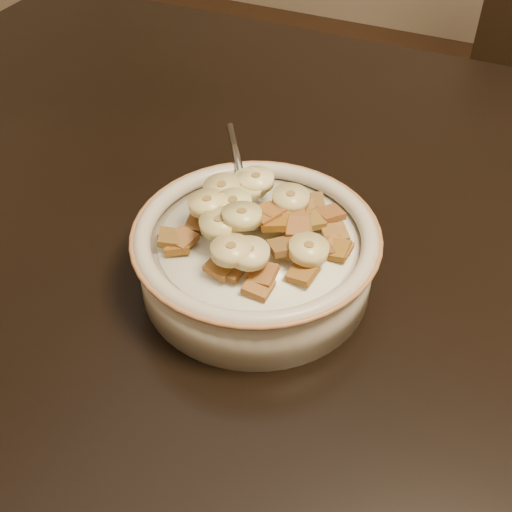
% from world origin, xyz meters
% --- Properties ---
extents(table, '(1.40, 0.91, 0.04)m').
position_xyz_m(table, '(0.00, 0.00, 0.73)').
color(table, black).
rests_on(table, floor).
extents(cereal_bowl, '(0.19, 0.19, 0.05)m').
position_xyz_m(cereal_bowl, '(-0.10, -0.06, 0.77)').
color(cereal_bowl, '#C4B09C').
rests_on(cereal_bowl, table).
extents(milk, '(0.16, 0.16, 0.00)m').
position_xyz_m(milk, '(-0.10, -0.06, 0.80)').
color(milk, white).
rests_on(milk, cereal_bowl).
extents(spoon, '(0.06, 0.06, 0.01)m').
position_xyz_m(spoon, '(-0.11, -0.03, 0.80)').
color(spoon, silver).
rests_on(spoon, cereal_bowl).
extents(cereal_square_0, '(0.03, 0.03, 0.01)m').
position_xyz_m(cereal_square_0, '(-0.07, 0.00, 0.80)').
color(cereal_square_0, brown).
rests_on(cereal_square_0, milk).
extents(cereal_square_1, '(0.03, 0.03, 0.01)m').
position_xyz_m(cereal_square_1, '(-0.09, -0.04, 0.82)').
color(cereal_square_1, brown).
rests_on(cereal_square_1, milk).
extents(cereal_square_2, '(0.03, 0.03, 0.01)m').
position_xyz_m(cereal_square_2, '(-0.07, -0.04, 0.81)').
color(cereal_square_2, brown).
rests_on(cereal_square_2, milk).
extents(cereal_square_3, '(0.03, 0.03, 0.01)m').
position_xyz_m(cereal_square_3, '(-0.15, -0.09, 0.80)').
color(cereal_square_3, '#9C6834').
rests_on(cereal_square_3, milk).
extents(cereal_square_4, '(0.03, 0.03, 0.01)m').
position_xyz_m(cereal_square_4, '(-0.14, -0.04, 0.81)').
color(cereal_square_4, brown).
rests_on(cereal_square_4, milk).
extents(cereal_square_5, '(0.03, 0.03, 0.01)m').
position_xyz_m(cereal_square_5, '(-0.04, -0.03, 0.80)').
color(cereal_square_5, '#9C652F').
rests_on(cereal_square_5, milk).
extents(cereal_square_6, '(0.02, 0.02, 0.01)m').
position_xyz_m(cereal_square_6, '(-0.05, -0.09, 0.81)').
color(cereal_square_6, '#8E5A19').
rests_on(cereal_square_6, milk).
extents(cereal_square_7, '(0.02, 0.02, 0.01)m').
position_xyz_m(cereal_square_7, '(-0.08, -0.05, 0.82)').
color(cereal_square_7, brown).
rests_on(cereal_square_7, milk).
extents(cereal_square_8, '(0.03, 0.03, 0.01)m').
position_xyz_m(cereal_square_8, '(-0.07, -0.07, 0.81)').
color(cereal_square_8, brown).
rests_on(cereal_square_8, milk).
extents(cereal_square_9, '(0.02, 0.02, 0.01)m').
position_xyz_m(cereal_square_9, '(-0.07, -0.10, 0.81)').
color(cereal_square_9, '#9B5E35').
rests_on(cereal_square_9, milk).
extents(cereal_square_10, '(0.02, 0.02, 0.01)m').
position_xyz_m(cereal_square_10, '(-0.07, -0.11, 0.80)').
color(cereal_square_10, '#995D2E').
rests_on(cereal_square_10, milk).
extents(cereal_square_11, '(0.02, 0.02, 0.01)m').
position_xyz_m(cereal_square_11, '(-0.10, -0.11, 0.81)').
color(cereal_square_11, brown).
rests_on(cereal_square_11, milk).
extents(cereal_square_12, '(0.03, 0.03, 0.01)m').
position_xyz_m(cereal_square_12, '(-0.07, -0.04, 0.81)').
color(cereal_square_12, brown).
rests_on(cereal_square_12, milk).
extents(cereal_square_13, '(0.03, 0.03, 0.01)m').
position_xyz_m(cereal_square_13, '(-0.05, -0.01, 0.80)').
color(cereal_square_13, '#955526').
rests_on(cereal_square_13, milk).
extents(cereal_square_14, '(0.03, 0.03, 0.01)m').
position_xyz_m(cereal_square_14, '(-0.06, -0.03, 0.81)').
color(cereal_square_14, brown).
rests_on(cereal_square_14, milk).
extents(cereal_square_15, '(0.02, 0.02, 0.01)m').
position_xyz_m(cereal_square_15, '(-0.15, -0.09, 0.81)').
color(cereal_square_15, olive).
rests_on(cereal_square_15, milk).
extents(cereal_square_16, '(0.02, 0.02, 0.01)m').
position_xyz_m(cereal_square_16, '(-0.03, -0.05, 0.80)').
color(cereal_square_16, brown).
rests_on(cereal_square_16, milk).
extents(cereal_square_17, '(0.03, 0.03, 0.01)m').
position_xyz_m(cereal_square_17, '(-0.06, -0.06, 0.81)').
color(cereal_square_17, brown).
rests_on(cereal_square_17, milk).
extents(cereal_square_18, '(0.03, 0.03, 0.01)m').
position_xyz_m(cereal_square_18, '(-0.08, -0.05, 0.82)').
color(cereal_square_18, brown).
rests_on(cereal_square_18, milk).
extents(cereal_square_19, '(0.03, 0.03, 0.01)m').
position_xyz_m(cereal_square_19, '(-0.08, -0.03, 0.81)').
color(cereal_square_19, brown).
rests_on(cereal_square_19, milk).
extents(cereal_square_20, '(0.03, 0.03, 0.01)m').
position_xyz_m(cereal_square_20, '(-0.03, -0.05, 0.80)').
color(cereal_square_20, brown).
rests_on(cereal_square_20, milk).
extents(cereal_square_21, '(0.02, 0.02, 0.01)m').
position_xyz_m(cereal_square_21, '(-0.08, -0.01, 0.81)').
color(cereal_square_21, brown).
rests_on(cereal_square_21, milk).
extents(cereal_square_22, '(0.03, 0.03, 0.01)m').
position_xyz_m(cereal_square_22, '(-0.07, -0.05, 0.81)').
color(cereal_square_22, brown).
rests_on(cereal_square_22, milk).
extents(cereal_square_23, '(0.02, 0.02, 0.01)m').
position_xyz_m(cereal_square_23, '(-0.14, -0.07, 0.81)').
color(cereal_square_23, brown).
rests_on(cereal_square_23, milk).
extents(cereal_square_24, '(0.03, 0.03, 0.01)m').
position_xyz_m(cereal_square_24, '(-0.16, -0.09, 0.81)').
color(cereal_square_24, brown).
rests_on(cereal_square_24, milk).
extents(cereal_square_25, '(0.02, 0.02, 0.01)m').
position_xyz_m(cereal_square_25, '(-0.09, -0.01, 0.80)').
color(cereal_square_25, brown).
rests_on(cereal_square_25, milk).
extents(cereal_square_26, '(0.03, 0.03, 0.01)m').
position_xyz_m(cereal_square_26, '(-0.15, -0.10, 0.80)').
color(cereal_square_26, brown).
rests_on(cereal_square_26, milk).
extents(cereal_square_27, '(0.02, 0.02, 0.01)m').
position_xyz_m(cereal_square_27, '(-0.03, -0.05, 0.80)').
color(cereal_square_27, '#9B5520').
rests_on(cereal_square_27, milk).
extents(cereal_square_28, '(0.03, 0.03, 0.01)m').
position_xyz_m(cereal_square_28, '(-0.09, -0.05, 0.82)').
color(cereal_square_28, brown).
rests_on(cereal_square_28, milk).
extents(cereal_square_29, '(0.03, 0.03, 0.01)m').
position_xyz_m(cereal_square_29, '(-0.08, -0.01, 0.80)').
color(cereal_square_29, brown).
rests_on(cereal_square_29, milk).
extents(cereal_square_30, '(0.02, 0.02, 0.01)m').
position_xyz_m(cereal_square_30, '(-0.10, -0.11, 0.81)').
color(cereal_square_30, '#9C5B23').
rests_on(cereal_square_30, milk).
extents(cereal_square_31, '(0.02, 0.02, 0.01)m').
position_xyz_m(cereal_square_31, '(-0.06, -0.07, 0.81)').
color(cereal_square_31, olive).
rests_on(cereal_square_31, milk).
extents(banana_slice_0, '(0.04, 0.04, 0.01)m').
position_xyz_m(banana_slice_0, '(-0.12, -0.06, 0.83)').
color(banana_slice_0, '#D8C681').
rests_on(banana_slice_0, milk).
extents(banana_slice_1, '(0.04, 0.04, 0.01)m').
position_xyz_m(banana_slice_1, '(-0.08, -0.10, 0.82)').
color(banana_slice_1, beige).
rests_on(banana_slice_1, milk).
extents(banana_slice_2, '(0.03, 0.03, 0.01)m').
position_xyz_m(banana_slice_2, '(-0.12, -0.01, 0.82)').
color(banana_slice_2, '#FBF1A8').
rests_on(banana_slice_2, milk).
extents(banana_slice_3, '(0.03, 0.03, 0.01)m').
position_xyz_m(banana_slice_3, '(-0.05, -0.07, 0.82)').
color(banana_slice_3, '#FBE092').
rests_on(banana_slice_3, milk).
extents(banana_slice_4, '(0.04, 0.04, 0.01)m').
position_xyz_m(banana_slice_4, '(-0.10, -0.07, 0.83)').
color(banana_slice_4, beige).
rests_on(banana_slice_4, milk).
extents(banana_slice_5, '(0.04, 0.04, 0.01)m').
position_xyz_m(banana_slice_5, '(-0.14, -0.04, 0.82)').
color(banana_slice_5, '#CEB789').
rests_on(banana_slice_5, milk).
extents(banana_slice_6, '(0.03, 0.03, 0.01)m').
position_xyz_m(banana_slice_6, '(-0.08, -0.02, 0.82)').
color(banana_slice_6, '#D2BE77').
rests_on(banana_slice_6, milk).
extents(banana_slice_7, '(0.04, 0.04, 0.02)m').
position_xyz_m(banana_slice_7, '(-0.12, -0.02, 0.82)').
color(banana_slice_7, '#FFF29C').
rests_on(banana_slice_7, milk).
extents(banana_slice_8, '(0.04, 0.04, 0.01)m').
position_xyz_m(banana_slice_8, '(-0.14, -0.06, 0.82)').
color(banana_slice_8, '#EACD7B').
rests_on(banana_slice_8, milk).
extents(banana_slice_9, '(0.04, 0.04, 0.01)m').
position_xyz_m(banana_slice_9, '(-0.13, -0.05, 0.82)').
color(banana_slice_9, '#F9E57B').
rests_on(banana_slice_9, milk).
extents(banana_slice_10, '(0.04, 0.04, 0.01)m').
position_xyz_m(banana_slice_10, '(-0.12, -0.08, 0.83)').
color(banana_slice_10, '#DFCE86').
rests_on(banana_slice_10, milk).
extents(banana_slice_11, '(0.03, 0.03, 0.01)m').
position_xyz_m(banana_slice_11, '(-0.10, -0.10, 0.82)').
color(banana_slice_11, '#DDBF80').
rests_on(banana_slice_11, milk).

